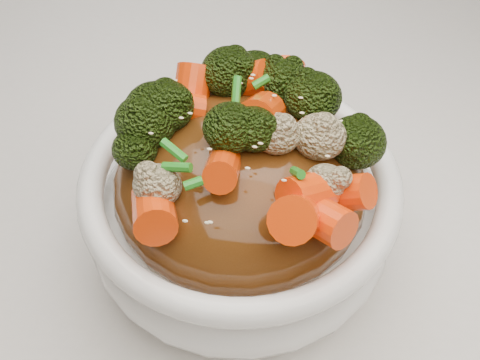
# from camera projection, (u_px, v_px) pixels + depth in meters

# --- Properties ---
(tablecloth) EXTENTS (1.20, 0.80, 0.04)m
(tablecloth) POSITION_uv_depth(u_px,v_px,m) (309.00, 219.00, 0.49)
(tablecloth) COLOR silver
(tablecloth) RESTS_ON dining_table
(bowl) EXTENTS (0.28, 0.28, 0.09)m
(bowl) POSITION_uv_depth(u_px,v_px,m) (240.00, 210.00, 0.41)
(bowl) COLOR white
(bowl) RESTS_ON tablecloth
(sauce_base) EXTENTS (0.23, 0.23, 0.10)m
(sauce_base) POSITION_uv_depth(u_px,v_px,m) (240.00, 183.00, 0.39)
(sauce_base) COLOR #4D280D
(sauce_base) RESTS_ON bowl
(carrots) EXTENTS (0.23, 0.23, 0.05)m
(carrots) POSITION_uv_depth(u_px,v_px,m) (240.00, 114.00, 0.34)
(carrots) COLOR #FA4208
(carrots) RESTS_ON sauce_base
(broccoli) EXTENTS (0.23, 0.23, 0.04)m
(broccoli) POSITION_uv_depth(u_px,v_px,m) (240.00, 116.00, 0.34)
(broccoli) COLOR black
(broccoli) RESTS_ON sauce_base
(cauliflower) EXTENTS (0.23, 0.23, 0.04)m
(cauliflower) POSITION_uv_depth(u_px,v_px,m) (240.00, 118.00, 0.34)
(cauliflower) COLOR tan
(cauliflower) RESTS_ON sauce_base
(scallions) EXTENTS (0.17, 0.17, 0.02)m
(scallions) POSITION_uv_depth(u_px,v_px,m) (240.00, 113.00, 0.34)
(scallions) COLOR #23871F
(scallions) RESTS_ON sauce_base
(sesame_seeds) EXTENTS (0.20, 0.20, 0.01)m
(sesame_seeds) POSITION_uv_depth(u_px,v_px,m) (240.00, 113.00, 0.34)
(sesame_seeds) COLOR beige
(sesame_seeds) RESTS_ON sauce_base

